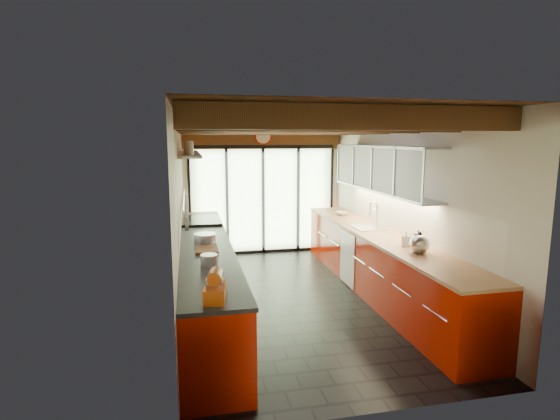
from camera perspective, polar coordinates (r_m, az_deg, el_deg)
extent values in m
plane|color=black|center=(6.48, 1.99, -11.50)|extent=(5.50, 5.50, 0.00)
plane|color=silver|center=(8.81, -2.28, 2.75)|extent=(3.20, 0.00, 3.20)
plane|color=silver|center=(3.60, 12.78, -7.04)|extent=(3.20, 0.00, 3.20)
plane|color=silver|center=(5.96, -13.04, -0.60)|extent=(0.00, 5.50, 5.50)
plane|color=silver|center=(6.71, 15.44, 0.38)|extent=(0.00, 5.50, 5.50)
plane|color=#472814|center=(6.07, 2.13, 12.12)|extent=(5.50, 5.50, 0.00)
cube|color=#593316|center=(3.92, 10.31, 11.81)|extent=(3.14, 0.14, 0.22)
cube|color=#593316|center=(4.76, 6.14, 11.42)|extent=(3.14, 0.14, 0.22)
cube|color=#593316|center=(5.63, 3.25, 11.12)|extent=(3.14, 0.14, 0.22)
cube|color=#593316|center=(6.50, 1.14, 10.88)|extent=(3.14, 0.14, 0.22)
cube|color=#593316|center=(7.38, -0.47, 10.68)|extent=(3.14, 0.14, 0.22)
cube|color=#593316|center=(8.26, -1.74, 10.53)|extent=(3.14, 0.14, 0.22)
cube|color=brown|center=(8.71, -2.28, 9.60)|extent=(3.14, 0.06, 0.50)
plane|color=brown|center=(6.09, -12.96, 6.00)|extent=(0.00, 4.90, 4.90)
plane|color=#C6EAAD|center=(8.82, -2.25, 1.29)|extent=(2.90, 0.00, 2.90)
cube|color=black|center=(8.68, -11.71, 0.98)|extent=(0.05, 0.04, 2.15)
cube|color=black|center=(9.16, 6.74, 1.53)|extent=(0.05, 0.04, 2.15)
cube|color=black|center=(8.78, -2.20, 1.25)|extent=(0.06, 0.05, 2.15)
cube|color=black|center=(8.69, -2.25, 8.28)|extent=(2.90, 0.05, 0.06)
cylinder|color=#B2220E|center=(8.67, -2.23, 9.60)|extent=(0.34, 0.04, 0.34)
cylinder|color=beige|center=(8.65, -2.21, 9.60)|extent=(0.28, 0.02, 0.28)
cube|color=#AC1500|center=(6.17, -9.69, -8.39)|extent=(0.65, 5.00, 0.88)
cube|color=black|center=(6.04, -9.81, -4.23)|extent=(0.68, 5.00, 0.04)
cube|color=silver|center=(7.56, -10.15, -5.10)|extent=(0.66, 0.90, 0.90)
cube|color=black|center=(7.46, -10.26, -1.45)|extent=(0.65, 0.90, 0.06)
cube|color=#AC1500|center=(6.75, 12.65, -6.94)|extent=(0.65, 5.00, 0.88)
cube|color=tan|center=(6.64, 12.79, -3.12)|extent=(0.68, 5.00, 0.04)
cube|color=white|center=(6.98, 8.80, -6.28)|extent=(0.02, 0.60, 0.84)
cube|color=silver|center=(6.99, 11.44, -2.24)|extent=(0.45, 0.52, 0.02)
cylinder|color=silver|center=(7.01, 12.57, -0.79)|extent=(0.02, 0.02, 0.34)
torus|color=silver|center=(6.96, 12.17, 0.57)|extent=(0.14, 0.02, 0.14)
plane|color=silver|center=(6.77, 11.91, 5.28)|extent=(0.00, 3.00, 3.00)
cube|color=#9EA0A5|center=(6.87, 13.11, 2.49)|extent=(0.34, 3.00, 0.03)
cube|color=#9EA0A5|center=(6.83, 13.32, 8.08)|extent=(0.34, 3.00, 0.03)
cylinder|color=silver|center=(6.23, -12.50, 1.42)|extent=(0.02, 2.20, 0.02)
cube|color=silver|center=(6.08, -11.86, 7.22)|extent=(0.28, 2.60, 0.03)
cylinder|color=silver|center=(5.37, -12.07, -1.74)|extent=(0.04, 0.18, 0.18)
cylinder|color=silver|center=(5.72, -12.07, -1.08)|extent=(0.04, 0.22, 0.22)
cylinder|color=silver|center=(6.06, -12.07, -0.50)|extent=(0.04, 0.26, 0.26)
cylinder|color=silver|center=(6.41, -12.08, 0.02)|extent=(0.04, 0.18, 0.18)
cylinder|color=silver|center=(6.75, -12.08, 0.48)|extent=(0.04, 0.22, 0.22)
cylinder|color=silver|center=(7.05, -12.08, 0.85)|extent=(0.04, 0.26, 0.26)
cylinder|color=silver|center=(7.30, -12.08, 1.13)|extent=(0.04, 0.18, 0.18)
cube|color=#CA4C10|center=(3.86, -8.43, -10.65)|extent=(0.23, 0.34, 0.13)
cylinder|color=#CA4C10|center=(3.79, -8.46, -8.55)|extent=(0.15, 0.22, 0.12)
cylinder|color=silver|center=(3.90, -8.49, -9.76)|extent=(0.18, 0.18, 0.13)
cylinder|color=silver|center=(4.90, -9.24, -6.44)|extent=(0.25, 0.25, 0.12)
cylinder|color=silver|center=(5.99, -9.77, -3.60)|extent=(0.33, 0.33, 0.11)
cube|color=brown|center=(5.51, -9.55, -5.15)|extent=(0.28, 0.39, 0.03)
sphere|color=silver|center=(5.60, 17.76, -4.15)|extent=(0.27, 0.27, 0.24)
cone|color=black|center=(5.57, 17.83, -2.84)|extent=(0.10, 0.10, 0.07)
cylinder|color=silver|center=(5.71, 17.12, -3.76)|extent=(0.04, 0.09, 0.05)
cylinder|color=white|center=(5.64, 17.53, -4.09)|extent=(0.13, 0.13, 0.23)
cylinder|color=silver|center=(5.61, 17.60, -2.68)|extent=(0.03, 0.03, 0.04)
imported|color=silver|center=(5.88, 16.17, -3.61)|extent=(0.11, 0.11, 0.21)
imported|color=silver|center=(8.06, 8.09, -0.46)|extent=(0.31, 0.31, 0.06)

